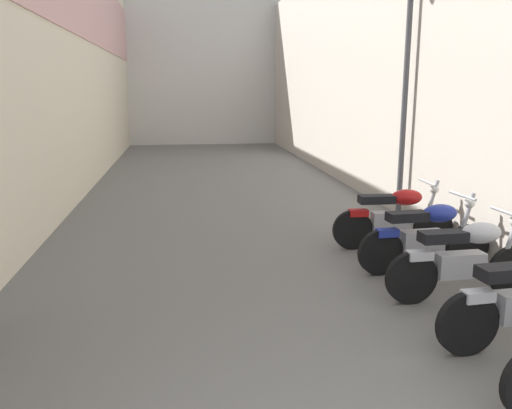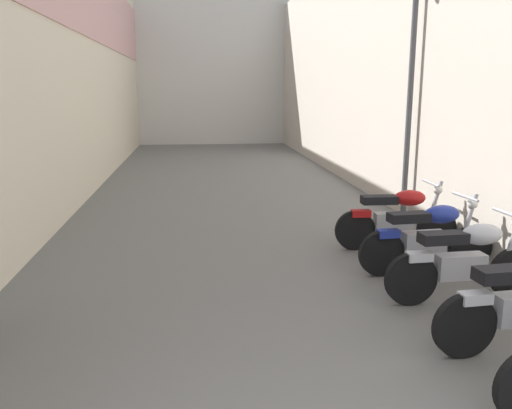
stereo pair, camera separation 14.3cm
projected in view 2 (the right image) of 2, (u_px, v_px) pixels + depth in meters
ground_plane at (236, 209)px, 10.63m from camera, size 37.89×37.89×0.00m
building_left at (74, 51)px, 11.48m from camera, size 0.45×21.89×6.25m
building_right at (371, 65)px, 12.32m from camera, size 0.45×21.89×5.82m
building_far_end at (210, 65)px, 23.44m from camera, size 9.26×2.00×6.75m
motorcycle_third at (466, 259)px, 5.93m from camera, size 1.85×0.58×1.04m
motorcycle_fourth at (428, 236)px, 6.87m from camera, size 1.85×0.58×1.04m
motorcycle_fifth at (397, 217)px, 7.91m from camera, size 1.85×0.58×1.04m
street_lamp at (407, 68)px, 9.17m from camera, size 0.79×0.18×4.64m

